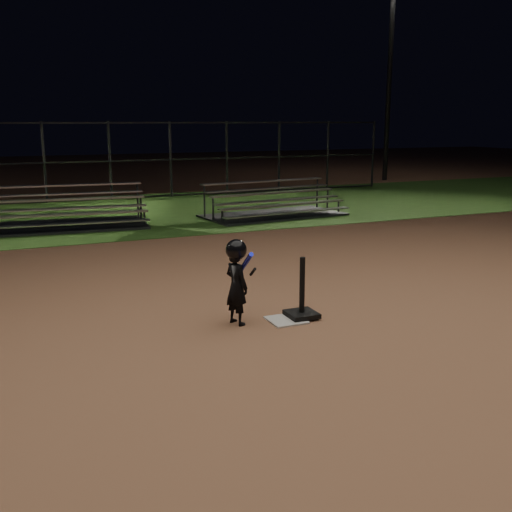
{
  "coord_description": "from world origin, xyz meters",
  "views": [
    {
      "loc": [
        -3.2,
        -6.53,
        2.52
      ],
      "look_at": [
        0.0,
        1.0,
        0.65
      ],
      "focal_mm": 41.62,
      "sensor_mm": 36.0,
      "label": 1
    }
  ],
  "objects": [
    {
      "name": "ground",
      "position": [
        0.0,
        0.0,
        0.0
      ],
      "size": [
        80.0,
        80.0,
        0.0
      ],
      "primitive_type": "plane",
      "color": "#9A6545",
      "rests_on": "ground"
    },
    {
      "name": "grass_strip",
      "position": [
        0.0,
        10.0,
        0.01
      ],
      "size": [
        60.0,
        8.0,
        0.01
      ],
      "primitive_type": "cube",
      "color": "#294E19",
      "rests_on": "ground"
    },
    {
      "name": "home_plate",
      "position": [
        0.0,
        0.0,
        0.01
      ],
      "size": [
        0.45,
        0.45,
        0.02
      ],
      "primitive_type": "cube",
      "color": "beige",
      "rests_on": "ground"
    },
    {
      "name": "batting_tee",
      "position": [
        0.24,
        0.03,
        0.17
      ],
      "size": [
        0.38,
        0.38,
        0.79
      ],
      "color": "black",
      "rests_on": "home_plate"
    },
    {
      "name": "child_batter",
      "position": [
        -0.62,
        0.15,
        0.58
      ],
      "size": [
        0.41,
        0.64,
        1.1
      ],
      "rotation": [
        0.0,
        0.0,
        1.93
      ],
      "color": "black",
      "rests_on": "ground"
    },
    {
      "name": "bleacher_left",
      "position": [
        -2.02,
        8.24,
        0.2
      ],
      "size": [
        4.15,
        2.26,
        0.98
      ],
      "rotation": [
        0.0,
        0.0,
        -0.08
      ],
      "color": "silver",
      "rests_on": "ground"
    },
    {
      "name": "bleacher_right",
      "position": [
        3.43,
        7.83,
        0.19
      ],
      "size": [
        3.92,
        2.23,
        0.92
      ],
      "rotation": [
        0.0,
        0.0,
        0.11
      ],
      "color": "#B2B3B7",
      "rests_on": "ground"
    },
    {
      "name": "backstop_fence",
      "position": [
        0.0,
        13.0,
        1.25
      ],
      "size": [
        20.08,
        0.08,
        2.5
      ],
      "color": "#38383D",
      "rests_on": "ground"
    },
    {
      "name": "light_pole_right",
      "position": [
        12.0,
        14.94,
        4.95
      ],
      "size": [
        0.9,
        0.53,
        8.3
      ],
      "color": "#2D2D30",
      "rests_on": "ground"
    }
  ]
}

